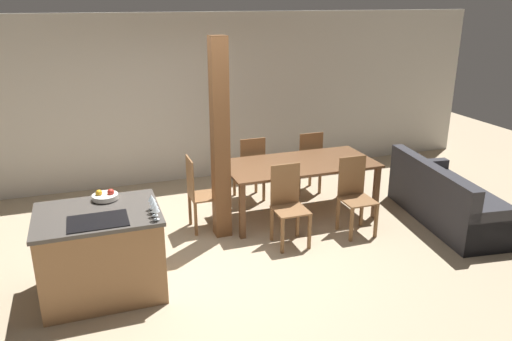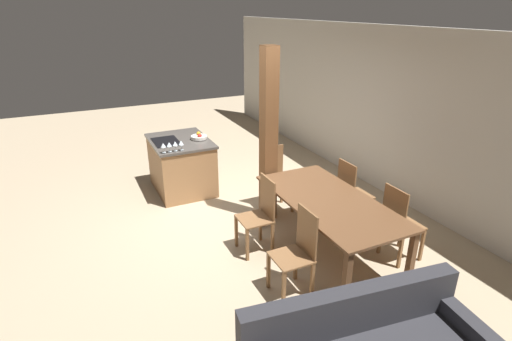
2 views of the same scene
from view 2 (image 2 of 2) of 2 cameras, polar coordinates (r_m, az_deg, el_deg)
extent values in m
plane|color=tan|center=(6.12, -4.13, -6.59)|extent=(16.00, 16.00, 0.00)
cube|color=beige|center=(7.05, 17.45, 8.19)|extent=(11.20, 0.08, 2.70)
cube|color=#9E7047|center=(6.94, -10.57, 0.63)|extent=(1.18, 0.90, 0.86)
cube|color=#4C4742|center=(6.79, -10.84, 4.16)|extent=(1.22, 0.94, 0.04)
cube|color=black|center=(6.73, -12.73, 4.07)|extent=(0.56, 0.40, 0.01)
cylinder|color=silver|center=(6.76, -8.15, 4.73)|extent=(0.27, 0.27, 0.05)
sphere|color=red|center=(6.69, -8.05, 4.96)|extent=(0.07, 0.07, 0.07)
sphere|color=gold|center=(6.80, -8.21, 5.25)|extent=(0.07, 0.07, 0.07)
cylinder|color=silver|center=(6.21, -13.04, 2.53)|extent=(0.06, 0.06, 0.00)
cylinder|color=silver|center=(6.19, -13.07, 2.90)|extent=(0.01, 0.01, 0.08)
cone|color=silver|center=(6.17, -13.13, 3.55)|extent=(0.08, 0.08, 0.07)
cylinder|color=silver|center=(6.23, -12.22, 2.66)|extent=(0.06, 0.06, 0.00)
cylinder|color=silver|center=(6.21, -12.25, 3.03)|extent=(0.01, 0.01, 0.08)
cone|color=silver|center=(6.19, -12.31, 3.68)|extent=(0.08, 0.08, 0.07)
cylinder|color=silver|center=(6.24, -11.40, 2.79)|extent=(0.06, 0.06, 0.00)
cylinder|color=silver|center=(6.23, -11.43, 3.16)|extent=(0.01, 0.01, 0.08)
cone|color=silver|center=(6.21, -11.49, 3.81)|extent=(0.08, 0.08, 0.07)
cylinder|color=silver|center=(6.26, -10.59, 2.92)|extent=(0.06, 0.06, 0.00)
cylinder|color=silver|center=(6.25, -10.62, 3.29)|extent=(0.01, 0.01, 0.08)
cone|color=silver|center=(6.23, -10.67, 3.93)|extent=(0.08, 0.08, 0.07)
cube|color=brown|center=(4.99, 10.44, -4.27)|extent=(2.07, 1.01, 0.03)
cube|color=brown|center=(5.69, 0.91, -4.68)|extent=(0.07, 0.07, 0.74)
cube|color=brown|center=(4.31, 12.78, -15.27)|extent=(0.07, 0.07, 0.74)
cube|color=brown|center=(6.09, 8.33, -3.02)|extent=(0.07, 0.07, 0.74)
cube|color=brown|center=(4.83, 21.24, -11.86)|extent=(0.07, 0.07, 0.74)
cube|color=brown|center=(5.11, -0.27, -6.93)|extent=(0.40, 0.40, 0.02)
cube|color=brown|center=(5.06, 1.68, -3.79)|extent=(0.38, 0.02, 0.52)
cube|color=brown|center=(5.31, -2.84, -8.68)|extent=(0.04, 0.04, 0.45)
cube|color=brown|center=(5.03, -1.25, -10.58)|extent=(0.04, 0.04, 0.45)
cube|color=brown|center=(5.43, 0.64, -7.86)|extent=(0.04, 0.04, 0.45)
cube|color=brown|center=(5.16, 2.38, -9.65)|extent=(0.04, 0.04, 0.45)
cube|color=brown|center=(4.42, 4.98, -12.28)|extent=(0.40, 0.40, 0.02)
cube|color=brown|center=(4.35, 7.29, -8.67)|extent=(0.38, 0.02, 0.52)
cube|color=brown|center=(4.61, 1.78, -14.12)|extent=(0.04, 0.04, 0.45)
cube|color=brown|center=(4.36, 3.99, -16.60)|extent=(0.04, 0.04, 0.45)
cube|color=brown|center=(4.75, 5.69, -12.96)|extent=(0.04, 0.04, 0.45)
cube|color=brown|center=(4.51, 8.06, -15.26)|extent=(0.04, 0.04, 0.45)
cube|color=brown|center=(5.90, 14.03, -3.43)|extent=(0.40, 0.40, 0.02)
cube|color=brown|center=(5.67, 12.78, -1.35)|extent=(0.38, 0.02, 0.52)
cube|color=brown|center=(5.99, 16.20, -5.77)|extent=(0.04, 0.04, 0.45)
cube|color=brown|center=(6.22, 14.09, -4.42)|extent=(0.04, 0.04, 0.45)
cube|color=brown|center=(5.78, 13.52, -6.56)|extent=(0.04, 0.04, 0.45)
cube|color=brown|center=(6.02, 11.45, -5.12)|extent=(0.04, 0.04, 0.45)
cube|color=brown|center=(5.30, 20.30, -7.31)|extent=(0.40, 0.40, 0.02)
cube|color=brown|center=(5.05, 19.18, -5.17)|extent=(0.38, 0.02, 0.52)
cube|color=brown|center=(5.44, 22.62, -9.79)|extent=(0.04, 0.04, 0.45)
cube|color=brown|center=(5.64, 20.02, -8.18)|extent=(0.04, 0.04, 0.45)
cube|color=brown|center=(5.20, 19.92, -10.88)|extent=(0.04, 0.04, 0.45)
cube|color=brown|center=(5.41, 17.31, -9.14)|extent=(0.04, 0.04, 0.45)
cube|color=brown|center=(6.13, 3.08, -1.72)|extent=(0.40, 0.40, 0.02)
cube|color=brown|center=(6.18, 2.30, 1.23)|extent=(0.02, 0.38, 0.52)
cube|color=brown|center=(6.01, 2.34, -4.69)|extent=(0.04, 0.04, 0.45)
cube|color=brown|center=(6.17, 5.26, -4.03)|extent=(0.04, 0.04, 0.45)
cube|color=brown|center=(6.30, 0.85, -3.36)|extent=(0.04, 0.04, 0.45)
cube|color=brown|center=(6.45, 3.68, -2.76)|extent=(0.04, 0.04, 0.45)
cube|color=#2D2D33|center=(3.61, 13.59, -18.68)|extent=(0.41, 1.98, 0.40)
cube|color=brown|center=(5.61, 1.80, 4.65)|extent=(0.20, 0.20, 2.50)
camera|label=1|loc=(7.05, -54.61, 13.03)|focal=35.00mm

